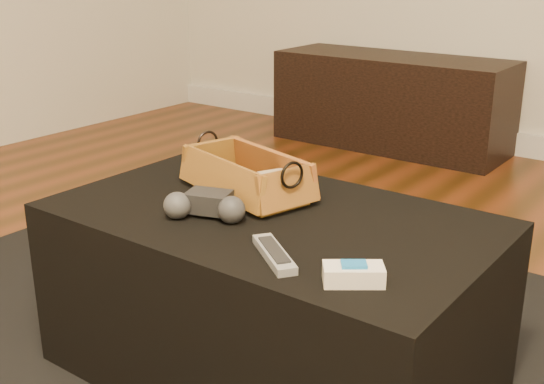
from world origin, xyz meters
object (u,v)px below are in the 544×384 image
Objects in this scene: ottoman at (270,295)px; wicker_basket at (247,177)px; silver_remote at (274,254)px; tv_remote at (238,184)px; cream_gadget at (353,274)px; media_cabinet at (391,102)px; game_controller at (206,205)px.

wicker_basket reaches higher than ottoman.
silver_remote is (0.28, -0.26, -0.03)m from wicker_basket.
cream_gadget is at bearing -18.43° from tv_remote.
wicker_basket is 2.39× the size of silver_remote.
media_cabinet is 6.68× the size of tv_remote.
wicker_basket is 3.24× the size of cream_gadget.
silver_remote is at bearing -17.99° from game_controller.
tv_remote is 0.03m from wicker_basket.
game_controller reaches higher than tv_remote.
game_controller is 1.63× the size of cream_gadget.
wicker_basket is at bearing 149.91° from ottoman.
silver_remote is at bearing 179.65° from cream_gadget.
silver_remote is 1.36× the size of cream_gadget.
media_cabinet is 6.36× the size of game_controller.
ottoman is 0.33m from silver_remote.
game_controller reaches higher than ottoman.
cream_gadget is (0.33, -0.19, 0.23)m from ottoman.
media_cabinet is 2.57m from cream_gadget.
wicker_basket is at bearing 149.77° from cream_gadget.
ottoman is 0.29m from wicker_basket.
tv_remote is at bearing 151.59° from cream_gadget.
wicker_basket is (-0.13, 0.07, 0.25)m from ottoman.
game_controller is (0.68, -2.23, 0.22)m from media_cabinet.
game_controller is 0.43m from cream_gadget.
silver_remote is (0.15, -0.19, 0.22)m from ottoman.
cream_gadget is (0.48, -0.26, -0.00)m from tv_remote.
ottoman is 2.59× the size of wicker_basket.
cream_gadget reaches higher than silver_remote.
game_controller is 1.21× the size of silver_remote.
ottoman is 5.39× the size of tv_remote.
game_controller is at bearing -80.27° from wicker_basket.
silver_remote is at bearing -68.18° from media_cabinet.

